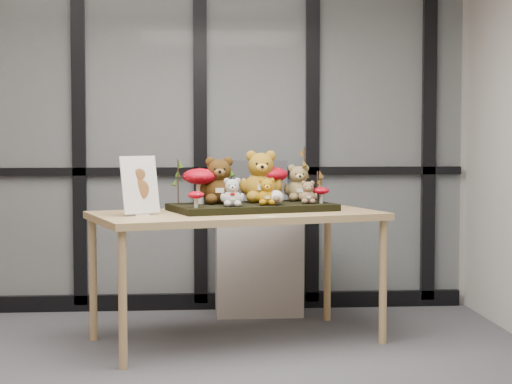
{
  "coord_description": "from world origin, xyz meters",
  "views": [
    {
      "loc": [
        0.3,
        -4.5,
        1.35
      ],
      "look_at": [
        0.78,
        1.31,
        0.97
      ],
      "focal_mm": 65.0,
      "sensor_mm": 36.0,
      "label": 1
    }
  ],
  "objects": [
    {
      "name": "bear_pooh_yellow",
      "position": [
        0.83,
        1.6,
        1.07
      ],
      "size": [
        0.35,
        0.33,
        0.38
      ],
      "primitive_type": null,
      "rotation": [
        0.0,
        0.0,
        0.3
      ],
      "color": "#A4751B",
      "rests_on": "diorama_tray"
    },
    {
      "name": "bear_beige_small",
      "position": [
        1.13,
        1.45,
        0.96
      ],
      "size": [
        0.15,
        0.14,
        0.16
      ],
      "primitive_type": null,
      "rotation": [
        0.0,
        0.0,
        0.3
      ],
      "color": "#8B6948",
      "rests_on": "diorama_tray"
    },
    {
      "name": "mushroom_front_left",
      "position": [
        0.39,
        1.18,
        0.94
      ],
      "size": [
        0.1,
        0.1,
        0.11
      ],
      "primitive_type": null,
      "color": "#A30515",
      "rests_on": "diorama_tray"
    },
    {
      "name": "label_card",
      "position": [
        0.81,
        1.03,
        0.84
      ],
      "size": [
        0.1,
        0.03,
        0.0
      ],
      "primitive_type": "cube",
      "color": "white",
      "rests_on": "display_table"
    },
    {
      "name": "sprig_green_mid_left",
      "position": [
        0.43,
        1.55,
        1.0
      ],
      "size": [
        0.05,
        0.05,
        0.24
      ],
      "primitive_type": null,
      "color": "#1D3E0E",
      "rests_on": "diorama_tray"
    },
    {
      "name": "diorama_tray",
      "position": [
        0.76,
        1.46,
        0.86
      ],
      "size": [
        1.13,
        0.79,
        0.04
      ],
      "primitive_type": "cube",
      "rotation": [
        0.0,
        0.0,
        0.3
      ],
      "color": "black",
      "rests_on": "display_table"
    },
    {
      "name": "glass_partition",
      "position": [
        -0.0,
        2.47,
        1.42
      ],
      "size": [
        4.9,
        0.06,
        2.78
      ],
      "color": "#2D383F",
      "rests_on": "floor"
    },
    {
      "name": "bear_white_bow",
      "position": [
        0.62,
        1.26,
        0.98
      ],
      "size": [
        0.18,
        0.17,
        0.2
      ],
      "primitive_type": null,
      "rotation": [
        0.0,
        0.0,
        0.3
      ],
      "color": "beige",
      "rests_on": "diorama_tray"
    },
    {
      "name": "bear_small_yellow",
      "position": [
        0.85,
        1.35,
        0.98
      ],
      "size": [
        0.18,
        0.17,
        0.19
      ],
      "primitive_type": null,
      "rotation": [
        0.0,
        0.0,
        0.3
      ],
      "color": "#AB730E",
      "rests_on": "diorama_tray"
    },
    {
      "name": "display_table",
      "position": [
        0.66,
        1.35,
        0.77
      ],
      "size": [
        1.97,
        1.38,
        0.84
      ],
      "rotation": [
        0.0,
        0.0,
        0.3
      ],
      "color": "tan",
      "rests_on": "floor"
    },
    {
      "name": "monitor",
      "position": [
        0.87,
        2.27,
        0.99
      ],
      "size": [
        0.42,
        0.04,
        0.3
      ],
      "color": "#46484E",
      "rests_on": "cabinet"
    },
    {
      "name": "plush_cream_hedgehog",
      "position": [
        0.9,
        1.35,
        0.93
      ],
      "size": [
        0.1,
        0.09,
        0.11
      ],
      "primitive_type": null,
      "rotation": [
        0.0,
        0.0,
        0.3
      ],
      "color": "white",
      "rests_on": "diorama_tray"
    },
    {
      "name": "sprig_dry_far_right",
      "position": [
        1.13,
        1.69,
        1.06
      ],
      "size": [
        0.05,
        0.05,
        0.36
      ],
      "primitive_type": null,
      "color": "brown",
      "rests_on": "diorama_tray"
    },
    {
      "name": "cabinet",
      "position": [
        0.87,
        2.25,
        0.42
      ],
      "size": [
        0.63,
        0.37,
        0.84
      ],
      "primitive_type": "cube",
      "color": "#B1A79D",
      "rests_on": "floor"
    },
    {
      "name": "sprig_green_centre",
      "position": [
        0.64,
        1.63,
        0.99
      ],
      "size": [
        0.05,
        0.05,
        0.22
      ],
      "primitive_type": null,
      "color": "#1D3E0E",
      "rests_on": "diorama_tray"
    },
    {
      "name": "bear_brown_medium",
      "position": [
        0.55,
        1.48,
        1.05
      ],
      "size": [
        0.31,
        0.3,
        0.33
      ],
      "primitive_type": null,
      "rotation": [
        0.0,
        0.0,
        0.3
      ],
      "color": "#41290D",
      "rests_on": "diorama_tray"
    },
    {
      "name": "mushroom_front_right",
      "position": [
        1.22,
        1.47,
        0.94
      ],
      "size": [
        0.1,
        0.1,
        0.12
      ],
      "primitive_type": null,
      "color": "#A30515",
      "rests_on": "diorama_tray"
    },
    {
      "name": "room_shell",
      "position": [
        0.0,
        0.0,
        1.68
      ],
      "size": [
        5.0,
        5.0,
        5.0
      ],
      "color": "#B0AEA7",
      "rests_on": "floor"
    },
    {
      "name": "mushroom_back_left",
      "position": [
        0.43,
        1.48,
        1.01
      ],
      "size": [
        0.23,
        0.23,
        0.25
      ],
      "primitive_type": null,
      "color": "#A30515",
      "rests_on": "diorama_tray"
    },
    {
      "name": "sign_holder",
      "position": [
        0.05,
        1.19,
        1.01
      ],
      "size": [
        0.24,
        0.2,
        0.36
      ],
      "rotation": [
        0.0,
        0.0,
        0.63
      ],
      "color": "silver",
      "rests_on": "display_table"
    },
    {
      "name": "bear_tan_back",
      "position": [
        1.1,
        1.7,
        1.02
      ],
      "size": [
        0.25,
        0.24,
        0.27
      ],
      "primitive_type": null,
      "rotation": [
        0.0,
        0.0,
        0.3
      ],
      "color": "olive",
      "rests_on": "diorama_tray"
    },
    {
      "name": "sprig_green_far_left",
      "position": [
        0.28,
        1.45,
        1.03
      ],
      "size": [
        0.05,
        0.05,
        0.29
      ],
      "primitive_type": null,
      "color": "#1D3E0E",
      "rests_on": "diorama_tray"
    },
    {
      "name": "sprig_dry_mid_right",
      "position": [
        1.21,
        1.57,
        0.98
      ],
      "size": [
        0.05,
        0.05,
        0.21
      ],
      "primitive_type": null,
      "color": "brown",
      "rests_on": "diorama_tray"
    },
    {
      "name": "mushroom_back_right",
      "position": [
        0.9,
        1.65,
        1.01
      ],
      "size": [
        0.23,
        0.23,
        0.26
      ],
      "primitive_type": null,
      "color": "#A30515",
      "rests_on": "diorama_tray"
    }
  ]
}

